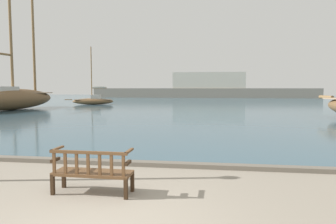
# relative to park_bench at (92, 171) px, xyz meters

# --- Properties ---
(harbor_water) EXTENTS (100.00, 80.00, 0.08)m
(harbor_water) POSITION_rel_park_bench_xyz_m (0.71, 42.45, -0.43)
(harbor_water) COLOR #385666
(harbor_water) RESTS_ON ground
(quay_edge_kerb) EXTENTS (40.00, 0.30, 0.12)m
(quay_edge_kerb) POSITION_rel_park_bench_xyz_m (0.71, 2.30, -0.41)
(quay_edge_kerb) COLOR #675F54
(quay_edge_kerb) RESTS_ON ground
(park_bench) EXTENTS (1.61, 0.55, 0.92)m
(park_bench) POSITION_rel_park_bench_xyz_m (0.00, 0.00, 0.00)
(park_bench) COLOR #322113
(park_bench) RESTS_ON ground
(sailboat_distant_harbor) EXTENTS (3.87, 11.36, 15.03)m
(sailboat_distant_harbor) POSITION_rel_park_bench_xyz_m (-16.19, 20.06, 0.84)
(sailboat_distant_harbor) COLOR brown
(sailboat_distant_harbor) RESTS_ON harbor_water
(sailboat_centre_channel) EXTENTS (5.93, 2.39, 7.12)m
(sailboat_centre_channel) POSITION_rel_park_bench_xyz_m (-12.11, 29.88, 0.14)
(sailboat_centre_channel) COLOR brown
(sailboat_centre_channel) RESTS_ON harbor_water
(far_breakwater) EXTENTS (47.06, 2.40, 5.40)m
(far_breakwater) POSITION_rel_park_bench_xyz_m (1.08, 57.75, 1.37)
(far_breakwater) COLOR slate
(far_breakwater) RESTS_ON ground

